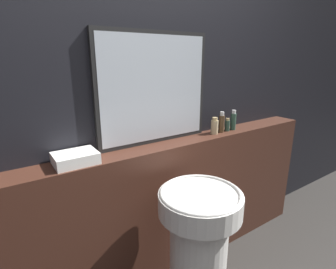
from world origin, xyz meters
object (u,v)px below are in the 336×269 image
at_px(mirror, 154,89).
at_px(conditioner_bottle, 221,123).
at_px(towel_stack, 75,158).
at_px(shampoo_bottle, 214,126).
at_px(body_wash_bottle, 233,121).
at_px(lotion_bottle, 227,125).
at_px(pedestal_sink, 198,247).

height_order(mirror, conditioner_bottle, mirror).
xyz_separation_m(towel_stack, conditioner_bottle, (1.11, 0.00, 0.04)).
height_order(mirror, towel_stack, mirror).
height_order(mirror, shampoo_bottle, mirror).
distance_m(conditioner_bottle, body_wash_bottle, 0.13).
xyz_separation_m(mirror, lotion_bottle, (0.61, -0.08, -0.31)).
distance_m(lotion_bottle, body_wash_bottle, 0.07).
bearing_deg(towel_stack, shampoo_bottle, -0.00).
height_order(shampoo_bottle, lotion_bottle, shampoo_bottle).
relative_size(mirror, lotion_bottle, 7.97).
xyz_separation_m(shampoo_bottle, lotion_bottle, (0.14, 0.00, -0.01)).
bearing_deg(shampoo_bottle, lotion_bottle, 0.00).
distance_m(pedestal_sink, shampoo_bottle, 0.87).
xyz_separation_m(shampoo_bottle, body_wash_bottle, (0.20, 0.00, 0.02)).
bearing_deg(towel_stack, lotion_bottle, 0.00).
xyz_separation_m(towel_stack, lotion_bottle, (1.18, 0.00, 0.02)).
distance_m(shampoo_bottle, lotion_bottle, 0.14).
xyz_separation_m(mirror, conditioner_bottle, (0.55, -0.08, -0.29)).
distance_m(towel_stack, lotion_bottle, 1.18).
height_order(towel_stack, conditioner_bottle, conditioner_bottle).
bearing_deg(lotion_bottle, shampoo_bottle, -180.00).
bearing_deg(towel_stack, body_wash_bottle, 0.00).
relative_size(pedestal_sink, lotion_bottle, 8.25).
distance_m(towel_stack, shampoo_bottle, 1.04).
bearing_deg(conditioner_bottle, body_wash_bottle, 0.00).
distance_m(shampoo_bottle, body_wash_bottle, 0.20).
distance_m(pedestal_sink, towel_stack, 0.88).
distance_m(shampoo_bottle, conditioner_bottle, 0.08).
relative_size(towel_stack, conditioner_bottle, 1.42).
height_order(towel_stack, shampoo_bottle, shampoo_bottle).
height_order(lotion_bottle, body_wash_bottle, body_wash_bottle).
bearing_deg(mirror, shampoo_bottle, -9.66).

